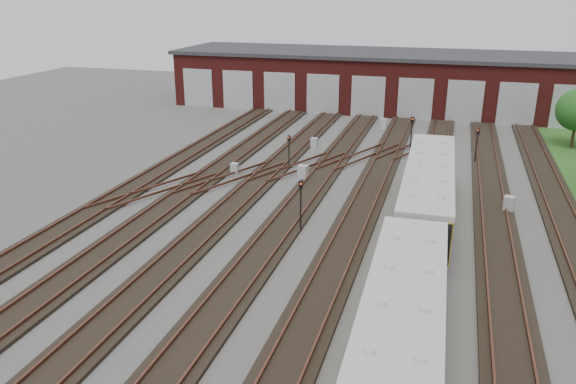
# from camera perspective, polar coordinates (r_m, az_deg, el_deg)

# --- Properties ---
(ground) EXTENTS (120.00, 120.00, 0.00)m
(ground) POSITION_cam_1_polar(r_m,az_deg,el_deg) (30.19, 1.57, -6.00)
(ground) COLOR #454340
(ground) RESTS_ON ground
(track_network) EXTENTS (30.40, 70.00, 0.33)m
(track_network) POSITION_cam_1_polar(r_m,az_deg,el_deg) (30.69, 1.56, -5.32)
(track_network) COLOR black
(track_network) RESTS_ON ground
(maintenance_shed) EXTENTS (51.00, 12.50, 6.35)m
(maintenance_shed) POSITION_cam_1_polar(r_m,az_deg,el_deg) (67.31, 10.68, 11.11)
(maintenance_shed) COLOR #561715
(maintenance_shed) RESTS_ON ground
(metro_train) EXTENTS (3.06, 47.33, 3.16)m
(metro_train) POSITION_cam_1_polar(r_m,az_deg,el_deg) (19.80, 11.22, -15.22)
(metro_train) COLOR black
(metro_train) RESTS_ON ground
(signal_mast_0) EXTENTS (0.24, 0.23, 2.69)m
(signal_mast_0) POSITION_cam_1_polar(r_m,az_deg,el_deg) (43.08, 0.10, 4.52)
(signal_mast_0) COLOR black
(signal_mast_0) RESTS_ON ground
(signal_mast_1) EXTENTS (0.26, 0.25, 3.08)m
(signal_mast_1) POSITION_cam_1_polar(r_m,az_deg,el_deg) (31.76, 1.30, -0.80)
(signal_mast_1) COLOR black
(signal_mast_1) RESTS_ON ground
(signal_mast_2) EXTENTS (0.28, 0.26, 3.14)m
(signal_mast_2) POSITION_cam_1_polar(r_m,az_deg,el_deg) (48.51, 12.45, 6.18)
(signal_mast_2) COLOR black
(signal_mast_2) RESTS_ON ground
(signal_mast_3) EXTENTS (0.27, 0.26, 2.87)m
(signal_mast_3) POSITION_cam_1_polar(r_m,az_deg,el_deg) (46.94, 18.65, 4.91)
(signal_mast_3) COLOR black
(signal_mast_3) RESTS_ON ground
(relay_cabinet_0) EXTENTS (0.57, 0.49, 0.90)m
(relay_cabinet_0) POSITION_cam_1_polar(r_m,az_deg,el_deg) (42.34, -5.44, 2.35)
(relay_cabinet_0) COLOR #A8AAAD
(relay_cabinet_0) RESTS_ON ground
(relay_cabinet_1) EXTENTS (0.60, 0.51, 0.93)m
(relay_cabinet_1) POSITION_cam_1_polar(r_m,az_deg,el_deg) (49.30, 2.68, 4.98)
(relay_cabinet_1) COLOR #A8AAAD
(relay_cabinet_1) RESTS_ON ground
(relay_cabinet_2) EXTENTS (0.76, 0.66, 1.13)m
(relay_cabinet_2) POSITION_cam_1_polar(r_m,az_deg,el_deg) (40.85, 1.52, 1.94)
(relay_cabinet_2) COLOR #A8AAAD
(relay_cabinet_2) RESTS_ON ground
(relay_cabinet_3) EXTENTS (0.64, 0.54, 1.04)m
(relay_cabinet_3) POSITION_cam_1_polar(r_m,az_deg,el_deg) (57.10, 9.69, 6.87)
(relay_cabinet_3) COLOR #A8AAAD
(relay_cabinet_3) RESTS_ON ground
(relay_cabinet_4) EXTENTS (0.76, 0.69, 1.06)m
(relay_cabinet_4) POSITION_cam_1_polar(r_m,az_deg,el_deg) (37.62, 21.53, -1.19)
(relay_cabinet_4) COLOR #A8AAAD
(relay_cabinet_4) RESTS_ON ground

